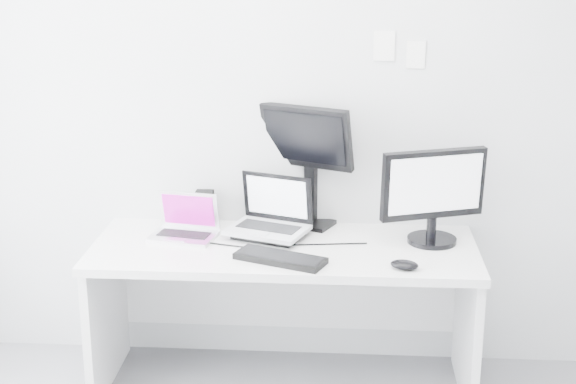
# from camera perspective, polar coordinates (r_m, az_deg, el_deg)

# --- Properties ---
(back_wall) EXTENTS (3.60, 0.00, 3.60)m
(back_wall) POSITION_cam_1_polar(r_m,az_deg,el_deg) (4.13, 0.08, 6.14)
(back_wall) COLOR silver
(back_wall) RESTS_ON ground
(desk) EXTENTS (1.80, 0.70, 0.73)m
(desk) POSITION_cam_1_polar(r_m,az_deg,el_deg) (4.10, -0.26, -8.43)
(desk) COLOR silver
(desk) RESTS_ON ground
(macbook) EXTENTS (0.34, 0.28, 0.23)m
(macbook) POSITION_cam_1_polar(r_m,az_deg,el_deg) (4.05, -7.12, -1.65)
(macbook) COLOR silver
(macbook) RESTS_ON desk
(speaker) EXTENTS (0.10, 0.10, 0.17)m
(speaker) POSITION_cam_1_polar(r_m,az_deg,el_deg) (4.24, -5.64, -1.09)
(speaker) COLOR black
(speaker) RESTS_ON desk
(dell_laptop) EXTENTS (0.44, 0.39, 0.30)m
(dell_laptop) POSITION_cam_1_polar(r_m,az_deg,el_deg) (4.02, -1.42, -1.09)
(dell_laptop) COLOR silver
(dell_laptop) RESTS_ON desk
(rear_monitor) EXTENTS (0.49, 0.34, 0.63)m
(rear_monitor) POSITION_cam_1_polar(r_m,az_deg,el_deg) (4.16, 1.38, 1.89)
(rear_monitor) COLOR black
(rear_monitor) RESTS_ON desk
(samsung_monitor) EXTENTS (0.56, 0.39, 0.46)m
(samsung_monitor) POSITION_cam_1_polar(r_m,az_deg,el_deg) (3.99, 9.80, -0.22)
(samsung_monitor) COLOR black
(samsung_monitor) RESTS_ON desk
(keyboard) EXTENTS (0.43, 0.29, 0.03)m
(keyboard) POSITION_cam_1_polar(r_m,az_deg,el_deg) (3.78, -0.52, -4.49)
(keyboard) COLOR black
(keyboard) RESTS_ON desk
(mouse) EXTENTS (0.14, 0.11, 0.04)m
(mouse) POSITION_cam_1_polar(r_m,az_deg,el_deg) (3.72, 7.84, -4.87)
(mouse) COLOR black
(mouse) RESTS_ON desk
(wall_note_0) EXTENTS (0.10, 0.00, 0.14)m
(wall_note_0) POSITION_cam_1_polar(r_m,az_deg,el_deg) (4.08, 6.48, 9.74)
(wall_note_0) COLOR white
(wall_note_0) RESTS_ON back_wall
(wall_note_1) EXTENTS (0.09, 0.00, 0.13)m
(wall_note_1) POSITION_cam_1_polar(r_m,az_deg,el_deg) (4.09, 8.59, 9.12)
(wall_note_1) COLOR white
(wall_note_1) RESTS_ON back_wall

